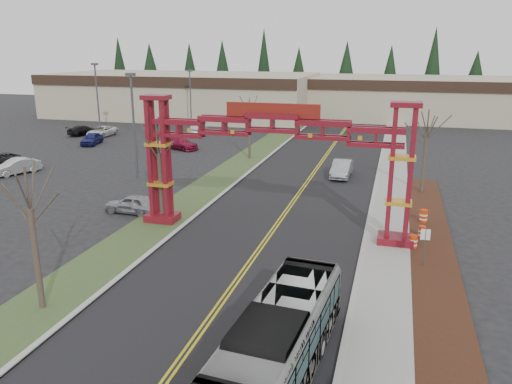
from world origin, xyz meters
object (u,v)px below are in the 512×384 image
(street_sign, at_px, (425,240))
(light_pole_near, at_px, (133,119))
(parked_car_far_a, at_px, (198,129))
(bare_tree_median_mid, at_px, (159,154))
(transit_bus, at_px, (277,347))
(light_pole_mid, at_px, (97,95))
(parked_car_far_c, at_px, (84,130))
(barrel_mid, at_px, (422,233))
(gateway_arch, at_px, (272,144))
(silver_sedan, at_px, (342,169))
(bare_tree_median_far, at_px, (249,116))
(light_pole_far, at_px, (190,96))
(parked_car_mid_b, at_px, (92,139))
(barrel_north, at_px, (423,217))
(parked_car_near_a, at_px, (133,204))
(parked_car_far_b, at_px, (102,131))
(bare_tree_right_far, at_px, (427,134))
(bare_tree_median_near, at_px, (30,210))
(retail_building_east, at_px, (413,98))
(barrel_south, at_px, (413,242))
(parked_car_mid_a, at_px, (180,143))
(parked_car_near_b, at_px, (16,167))
(retail_building_west, at_px, (183,95))

(street_sign, bearing_deg, light_pole_near, 151.70)
(parked_car_far_a, height_order, bare_tree_median_mid, bare_tree_median_mid)
(transit_bus, height_order, light_pole_mid, light_pole_mid)
(parked_car_far_c, bearing_deg, transit_bus, 150.36)
(barrel_mid, bearing_deg, light_pole_near, 160.19)
(gateway_arch, distance_m, silver_sedan, 17.45)
(bare_tree_median_far, bearing_deg, light_pole_far, 129.89)
(parked_car_mid_b, height_order, barrel_north, parked_car_mid_b)
(parked_car_near_a, height_order, light_pole_mid, light_pole_mid)
(parked_car_far_b, bearing_deg, parked_car_far_a, 29.10)
(parked_car_far_b, distance_m, light_pole_far, 13.75)
(parked_car_far_a, height_order, light_pole_mid, light_pole_mid)
(bare_tree_right_far, distance_m, light_pole_far, 41.20)
(light_pole_far, relative_size, street_sign, 3.91)
(bare_tree_median_far, distance_m, light_pole_mid, 25.76)
(gateway_arch, xyz_separation_m, bare_tree_median_near, (-8.00, -12.79, -1.05))
(parked_car_mid_b, xyz_separation_m, bare_tree_median_far, (21.81, -2.68, 4.01))
(retail_building_east, xyz_separation_m, parked_car_near_a, (-21.00, -60.78, -2.79))
(bare_tree_median_mid, distance_m, barrel_mid, 18.26)
(parked_car_far_a, distance_m, light_pole_mid, 14.56)
(bare_tree_median_mid, distance_m, barrel_south, 17.65)
(parked_car_near_a, relative_size, light_pole_near, 0.43)
(parked_car_mid_a, distance_m, bare_tree_median_near, 39.05)
(parked_car_mid_a, relative_size, street_sign, 2.25)
(parked_car_far_c, distance_m, barrel_south, 53.89)
(light_pole_mid, bearing_deg, parked_car_mid_a, -20.75)
(bare_tree_median_near, relative_size, barrel_mid, 7.75)
(silver_sedan, height_order, bare_tree_median_near, bare_tree_median_near)
(parked_car_mid_a, height_order, bare_tree_median_near, bare_tree_median_near)
(light_pole_mid, distance_m, barrel_north, 49.62)
(parked_car_far_a, relative_size, parked_car_far_b, 0.78)
(parked_car_near_b, relative_size, bare_tree_median_mid, 0.66)
(retail_building_east, relative_size, parked_car_far_b, 7.42)
(parked_car_far_b, height_order, parked_car_far_c, parked_car_far_b)
(retail_building_east, height_order, light_pole_far, light_pole_far)
(parked_car_near_a, height_order, bare_tree_median_near, bare_tree_median_near)
(parked_car_mid_a, relative_size, barrel_mid, 5.72)
(parked_car_far_c, height_order, light_pole_mid, light_pole_mid)
(parked_car_near_b, bearing_deg, barrel_mid, 12.49)
(retail_building_west, relative_size, retail_building_east, 1.21)
(transit_bus, bearing_deg, retail_building_east, 90.01)
(transit_bus, relative_size, parked_car_near_a, 2.59)
(retail_building_east, xyz_separation_m, bare_tree_median_mid, (-18.00, -61.96, 1.43))
(gateway_arch, height_order, barrel_mid, gateway_arch)
(parked_car_far_c, relative_size, bare_tree_median_near, 0.68)
(bare_tree_median_mid, bearing_deg, light_pole_near, 126.29)
(parked_car_near_b, bearing_deg, parked_car_near_a, -0.67)
(light_pole_near, xyz_separation_m, barrel_north, (25.67, -6.04, -5.13))
(parked_car_far_a, distance_m, light_pole_near, 26.31)
(street_sign, bearing_deg, parked_car_mid_b, 145.09)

